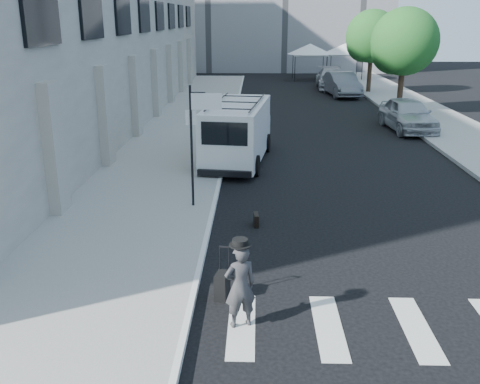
# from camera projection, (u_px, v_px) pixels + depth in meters

# --- Properties ---
(ground) EXTENTS (120.00, 120.00, 0.00)m
(ground) POSITION_uv_depth(u_px,v_px,m) (287.00, 257.00, 12.69)
(ground) COLOR black
(ground) RESTS_ON ground
(sidewalk_left) EXTENTS (4.50, 48.00, 0.15)m
(sidewalk_left) POSITION_uv_depth(u_px,v_px,m) (190.00, 125.00, 27.99)
(sidewalk_left) COLOR gray
(sidewalk_left) RESTS_ON ground
(sidewalk_right) EXTENTS (4.00, 56.00, 0.15)m
(sidewalk_right) POSITION_uv_depth(u_px,v_px,m) (422.00, 113.00, 31.41)
(sidewalk_right) COLOR gray
(sidewalk_right) RESTS_ON ground
(building_left) EXTENTS (10.00, 44.00, 12.00)m
(building_left) POSITION_uv_depth(u_px,v_px,m) (55.00, 6.00, 28.26)
(building_left) COLOR gray
(building_left) RESTS_ON ground
(sign_pole) EXTENTS (1.03, 0.07, 3.50)m
(sign_pole) POSITION_uv_depth(u_px,v_px,m) (199.00, 121.00, 14.98)
(sign_pole) COLOR black
(sign_pole) RESTS_ON sidewalk_left
(tree_near) EXTENTS (3.80, 3.83, 6.03)m
(tree_near) POSITION_uv_depth(u_px,v_px,m) (402.00, 44.00, 30.39)
(tree_near) COLOR black
(tree_near) RESTS_ON ground
(tree_far) EXTENTS (3.80, 3.83, 6.03)m
(tree_far) POSITION_uv_depth(u_px,v_px,m) (370.00, 38.00, 38.94)
(tree_far) COLOR black
(tree_far) RESTS_ON ground
(tent_left) EXTENTS (4.00, 4.00, 3.20)m
(tent_left) POSITION_uv_depth(u_px,v_px,m) (310.00, 49.00, 47.83)
(tent_left) COLOR black
(tent_left) RESTS_ON ground
(tent_right) EXTENTS (4.00, 4.00, 3.20)m
(tent_right) POSITION_uv_depth(u_px,v_px,m) (345.00, 49.00, 48.22)
(tent_right) COLOR black
(tent_right) RESTS_ON ground
(businessman) EXTENTS (0.68, 0.57, 1.61)m
(businessman) POSITION_uv_depth(u_px,v_px,m) (240.00, 286.00, 9.62)
(businessman) COLOR #353537
(businessman) RESTS_ON ground
(briefcase) EXTENTS (0.15, 0.45, 0.34)m
(briefcase) POSITION_uv_depth(u_px,v_px,m) (256.00, 220.00, 14.56)
(briefcase) COLOR black
(briefcase) RESTS_ON ground
(suitcase) EXTENTS (0.32, 0.43, 1.07)m
(suitcase) POSITION_uv_depth(u_px,v_px,m) (222.00, 285.00, 10.75)
(suitcase) COLOR black
(suitcase) RESTS_ON ground
(cargo_van) EXTENTS (2.71, 6.26, 2.29)m
(cargo_van) POSITION_uv_depth(u_px,v_px,m) (238.00, 131.00, 20.86)
(cargo_van) COLOR white
(cargo_van) RESTS_ON ground
(parked_car_a) EXTENTS (2.26, 4.90, 1.63)m
(parked_car_a) POSITION_uv_depth(u_px,v_px,m) (408.00, 114.00, 26.67)
(parked_car_a) COLOR #AAAEB2
(parked_car_a) RESTS_ON ground
(parked_car_b) EXTENTS (2.33, 5.28, 1.69)m
(parked_car_b) POSITION_uv_depth(u_px,v_px,m) (342.00, 84.00, 38.46)
(parked_car_b) COLOR slate
(parked_car_b) RESTS_ON ground
(parked_car_c) EXTENTS (2.49, 5.64, 1.61)m
(parked_car_c) POSITION_uv_depth(u_px,v_px,m) (331.00, 79.00, 42.42)
(parked_car_c) COLOR #A2A3AA
(parked_car_c) RESTS_ON ground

